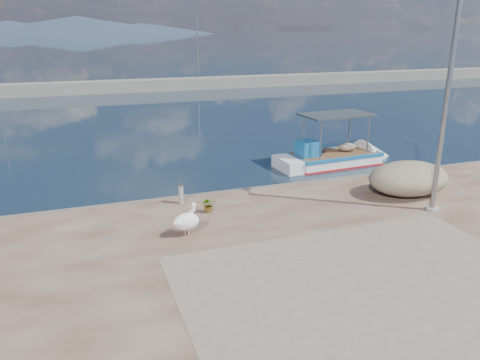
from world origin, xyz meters
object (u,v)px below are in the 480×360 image
boat_right (333,160)px  bollard_near (181,193)px  pelican (187,221)px  lamp_post (444,113)px

boat_right → bollard_near: (-8.44, -4.06, 0.65)m
pelican → bollard_near: size_ratio=1.47×
boat_right → pelican: size_ratio=6.02×
bollard_near → boat_right: bearing=25.7°
bollard_near → lamp_post: bearing=-23.8°
pelican → lamp_post: lamp_post is taller
boat_right → bollard_near: 9.38m
boat_right → lamp_post: 8.33m
boat_right → pelican: bearing=-146.6°
boat_right → lamp_post: (-0.63, -7.50, 3.57)m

